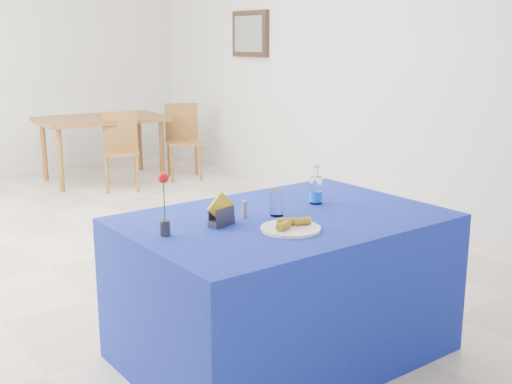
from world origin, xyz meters
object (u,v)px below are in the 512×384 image
(blue_table, at_px, (283,286))
(water_bottle, at_px, (316,191))
(oak_table, at_px, (102,123))
(chair_bg_right, at_px, (183,135))
(plate, at_px, (291,229))
(chair_bg_left, at_px, (121,145))

(blue_table, height_order, water_bottle, water_bottle)
(oak_table, bearing_deg, blue_table, -102.50)
(oak_table, height_order, chair_bg_right, chair_bg_right)
(oak_table, relative_size, chair_bg_right, 1.68)
(plate, bearing_deg, water_bottle, 35.40)
(water_bottle, height_order, oak_table, water_bottle)
(blue_table, relative_size, water_bottle, 7.44)
(plate, height_order, chair_bg_right, chair_bg_right)
(chair_bg_right, bearing_deg, water_bottle, -88.41)
(water_bottle, distance_m, chair_bg_left, 4.10)
(plate, xyz_separation_m, chair_bg_right, (2.01, 4.44, -0.25))
(chair_bg_right, bearing_deg, blue_table, -91.51)
(chair_bg_left, distance_m, chair_bg_right, 0.87)
(blue_table, distance_m, chair_bg_left, 4.25)
(plate, xyz_separation_m, water_bottle, (0.44, 0.31, 0.06))
(oak_table, distance_m, chair_bg_right, 0.96)
(blue_table, bearing_deg, water_bottle, 18.28)
(blue_table, height_order, chair_bg_right, chair_bg_right)
(water_bottle, distance_m, chair_bg_right, 4.43)
(water_bottle, bearing_deg, chair_bg_left, 80.01)
(plate, xyz_separation_m, blue_table, (0.13, 0.21, -0.39))
(blue_table, bearing_deg, chair_bg_left, 76.18)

